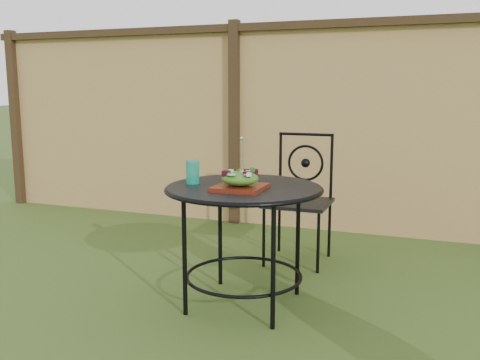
% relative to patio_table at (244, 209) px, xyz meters
% --- Properties ---
extents(ground, '(60.00, 60.00, 0.00)m').
position_rel_patio_table_xyz_m(ground, '(0.53, -0.32, -0.59)').
color(ground, '#2C4716').
rests_on(ground, ground).
extents(fence, '(8.00, 0.12, 1.90)m').
position_rel_patio_table_xyz_m(fence, '(0.53, 1.88, 0.36)').
color(fence, tan).
rests_on(fence, ground).
extents(patio_table, '(0.92, 0.92, 0.72)m').
position_rel_patio_table_xyz_m(patio_table, '(0.00, 0.00, 0.00)').
color(patio_table, black).
rests_on(patio_table, ground).
extents(patio_chair, '(0.46, 0.46, 0.95)m').
position_rel_patio_table_xyz_m(patio_chair, '(0.10, 0.95, -0.08)').
color(patio_chair, black).
rests_on(patio_chair, ground).
extents(salad_plate, '(0.27, 0.27, 0.02)m').
position_rel_patio_table_xyz_m(salad_plate, '(0.02, -0.11, 0.15)').
color(salad_plate, '#421109').
rests_on(salad_plate, patio_table).
extents(salad, '(0.21, 0.21, 0.08)m').
position_rel_patio_table_xyz_m(salad, '(0.02, -0.11, 0.20)').
color(salad, '#235614').
rests_on(salad, salad_plate).
extents(fork, '(0.01, 0.01, 0.18)m').
position_rel_patio_table_xyz_m(fork, '(0.03, -0.11, 0.33)').
color(fork, silver).
rests_on(fork, salad).
extents(drinking_glass, '(0.08, 0.08, 0.14)m').
position_rel_patio_table_xyz_m(drinking_glass, '(-0.32, -0.02, 0.21)').
color(drinking_glass, '#0C9577').
rests_on(drinking_glass, patio_table).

